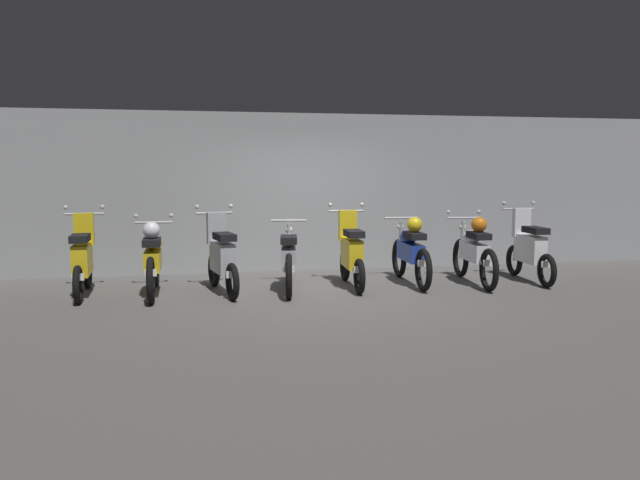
{
  "coord_description": "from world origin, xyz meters",
  "views": [
    {
      "loc": [
        -1.9,
        -9.0,
        1.81
      ],
      "look_at": [
        -0.01,
        0.29,
        0.75
      ],
      "focal_mm": 35.21,
      "sensor_mm": 36.0,
      "label": 1
    }
  ],
  "objects_px": {
    "motorbike_slot_0": "(83,259)",
    "motorbike_slot_7": "(529,249)",
    "motorbike_slot_2": "(222,257)",
    "motorbike_slot_3": "(289,258)",
    "motorbike_slot_5": "(410,251)",
    "motorbike_slot_1": "(153,259)",
    "motorbike_slot_4": "(351,253)",
    "motorbike_slot_6": "(474,251)"
  },
  "relations": [
    {
      "from": "motorbike_slot_3",
      "to": "motorbike_slot_4",
      "type": "bearing_deg",
      "value": 4.03
    },
    {
      "from": "motorbike_slot_6",
      "to": "motorbike_slot_7",
      "type": "height_order",
      "value": "motorbike_slot_7"
    },
    {
      "from": "motorbike_slot_1",
      "to": "motorbike_slot_6",
      "type": "height_order",
      "value": "same"
    },
    {
      "from": "motorbike_slot_3",
      "to": "motorbike_slot_7",
      "type": "xyz_separation_m",
      "value": [
        3.97,
        -0.0,
        0.04
      ]
    },
    {
      "from": "motorbike_slot_5",
      "to": "motorbike_slot_6",
      "type": "bearing_deg",
      "value": -11.27
    },
    {
      "from": "motorbike_slot_2",
      "to": "motorbike_slot_6",
      "type": "distance_m",
      "value": 3.98
    },
    {
      "from": "motorbike_slot_2",
      "to": "motorbike_slot_3",
      "type": "distance_m",
      "value": 1.0
    },
    {
      "from": "motorbike_slot_4",
      "to": "motorbike_slot_5",
      "type": "distance_m",
      "value": 0.99
    },
    {
      "from": "motorbike_slot_0",
      "to": "motorbike_slot_5",
      "type": "height_order",
      "value": "motorbike_slot_0"
    },
    {
      "from": "motorbike_slot_4",
      "to": "motorbike_slot_7",
      "type": "bearing_deg",
      "value": -1.42
    },
    {
      "from": "motorbike_slot_7",
      "to": "motorbike_slot_3",
      "type": "bearing_deg",
      "value": 179.94
    },
    {
      "from": "motorbike_slot_2",
      "to": "motorbike_slot_3",
      "type": "height_order",
      "value": "motorbike_slot_2"
    },
    {
      "from": "motorbike_slot_0",
      "to": "motorbike_slot_7",
      "type": "relative_size",
      "value": 1.0
    },
    {
      "from": "motorbike_slot_7",
      "to": "motorbike_slot_1",
      "type": "bearing_deg",
      "value": 179.61
    },
    {
      "from": "motorbike_slot_0",
      "to": "motorbike_slot_2",
      "type": "distance_m",
      "value": 1.99
    },
    {
      "from": "motorbike_slot_2",
      "to": "motorbike_slot_7",
      "type": "bearing_deg",
      "value": 0.03
    },
    {
      "from": "motorbike_slot_0",
      "to": "motorbike_slot_2",
      "type": "xyz_separation_m",
      "value": [
        1.98,
        -0.2,
        0.0
      ]
    },
    {
      "from": "motorbike_slot_2",
      "to": "motorbike_slot_6",
      "type": "bearing_deg",
      "value": -0.75
    },
    {
      "from": "motorbike_slot_2",
      "to": "motorbike_slot_5",
      "type": "distance_m",
      "value": 2.99
    },
    {
      "from": "motorbike_slot_5",
      "to": "motorbike_slot_6",
      "type": "relative_size",
      "value": 1.0
    },
    {
      "from": "motorbike_slot_0",
      "to": "motorbike_slot_1",
      "type": "relative_size",
      "value": 0.86
    },
    {
      "from": "motorbike_slot_0",
      "to": "motorbike_slot_6",
      "type": "relative_size",
      "value": 0.86
    },
    {
      "from": "motorbike_slot_2",
      "to": "motorbike_slot_7",
      "type": "relative_size",
      "value": 0.99
    },
    {
      "from": "motorbike_slot_3",
      "to": "motorbike_slot_5",
      "type": "distance_m",
      "value": 1.99
    },
    {
      "from": "motorbike_slot_1",
      "to": "motorbike_slot_4",
      "type": "distance_m",
      "value": 2.98
    },
    {
      "from": "motorbike_slot_3",
      "to": "motorbike_slot_5",
      "type": "bearing_deg",
      "value": 4.01
    },
    {
      "from": "motorbike_slot_0",
      "to": "motorbike_slot_6",
      "type": "bearing_deg",
      "value": -2.45
    },
    {
      "from": "motorbike_slot_5",
      "to": "motorbike_slot_7",
      "type": "bearing_deg",
      "value": -4.12
    },
    {
      "from": "motorbike_slot_0",
      "to": "motorbike_slot_7",
      "type": "distance_m",
      "value": 6.95
    },
    {
      "from": "motorbike_slot_0",
      "to": "motorbike_slot_6",
      "type": "xyz_separation_m",
      "value": [
        5.95,
        -0.25,
        0.0
      ]
    },
    {
      "from": "motorbike_slot_2",
      "to": "motorbike_slot_3",
      "type": "bearing_deg",
      "value": 0.4
    },
    {
      "from": "motorbike_slot_5",
      "to": "motorbike_slot_3",
      "type": "bearing_deg",
      "value": -175.99
    },
    {
      "from": "motorbike_slot_4",
      "to": "motorbike_slot_7",
      "type": "relative_size",
      "value": 1.0
    },
    {
      "from": "motorbike_slot_5",
      "to": "motorbike_slot_7",
      "type": "relative_size",
      "value": 1.16
    },
    {
      "from": "motorbike_slot_0",
      "to": "motorbike_slot_5",
      "type": "xyz_separation_m",
      "value": [
        4.96,
        -0.06,
        -0.0
      ]
    },
    {
      "from": "motorbike_slot_1",
      "to": "motorbike_slot_3",
      "type": "bearing_deg",
      "value": -1.04
    },
    {
      "from": "motorbike_slot_2",
      "to": "motorbike_slot_4",
      "type": "xyz_separation_m",
      "value": [
        1.99,
        0.08,
        0.0
      ]
    },
    {
      "from": "motorbike_slot_2",
      "to": "motorbike_slot_5",
      "type": "xyz_separation_m",
      "value": [
        2.98,
        0.15,
        -0.0
      ]
    },
    {
      "from": "motorbike_slot_5",
      "to": "motorbike_slot_6",
      "type": "xyz_separation_m",
      "value": [
        0.99,
        -0.2,
        0.0
      ]
    },
    {
      "from": "motorbike_slot_3",
      "to": "motorbike_slot_4",
      "type": "distance_m",
      "value": 0.99
    },
    {
      "from": "motorbike_slot_2",
      "to": "motorbike_slot_4",
      "type": "relative_size",
      "value": 0.99
    },
    {
      "from": "motorbike_slot_3",
      "to": "motorbike_slot_4",
      "type": "height_order",
      "value": "motorbike_slot_4"
    }
  ]
}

